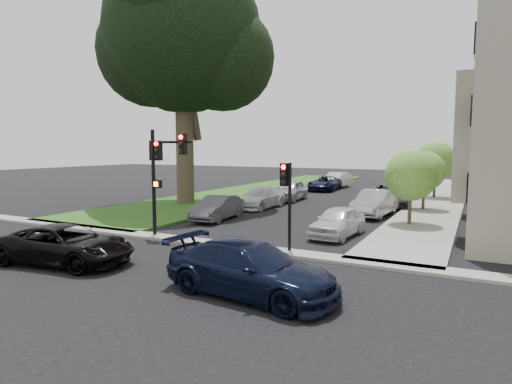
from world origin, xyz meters
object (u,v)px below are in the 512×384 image
at_px(car_parked_0, 338,222).
at_px(car_parked_5, 218,208).
at_px(car_parked_2, 390,195).
at_px(car_parked_7, 290,190).
at_px(small_tree_b, 424,171).
at_px(traffic_signal_secondary, 287,190).
at_px(car_cross_near, 65,245).
at_px(car_cross_far, 251,269).
at_px(traffic_signal_main, 160,164).
at_px(car_parked_9, 336,180).
at_px(small_tree_c, 435,161).
at_px(car_parked_6, 261,198).
at_px(car_parked_1, 375,203).
at_px(small_tree_a, 411,175).
at_px(car_parked_4, 412,182).
at_px(car_parked_3, 403,187).
at_px(car_parked_8, 325,183).
at_px(eucalyptus, 182,35).

distance_m(car_parked_0, car_parked_5, 7.48).
height_order(car_parked_2, car_parked_7, car_parked_7).
distance_m(small_tree_b, traffic_signal_secondary, 14.85).
xyz_separation_m(car_cross_near, car_parked_5, (-0.25, 10.29, 0.01)).
bearing_deg(car_cross_near, car_cross_far, -97.06).
xyz_separation_m(traffic_signal_main, car_parked_9, (-0.17, 27.41, -2.59)).
bearing_deg(car_cross_far, small_tree_c, 1.39).
distance_m(traffic_signal_main, car_parked_6, 10.97).
relative_size(traffic_signal_secondary, car_parked_5, 0.83).
xyz_separation_m(car_cross_near, car_parked_2, (7.32, 20.99, 0.11)).
relative_size(small_tree_b, car_cross_near, 0.79).
relative_size(car_parked_5, car_parked_6, 0.88).
xyz_separation_m(small_tree_c, car_parked_1, (-2.33, -11.21, -2.29)).
distance_m(small_tree_a, car_parked_9, 21.59).
bearing_deg(traffic_signal_secondary, car_parked_0, 78.14).
relative_size(small_tree_b, car_parked_0, 0.96).
height_order(traffic_signal_main, car_parked_4, traffic_signal_main).
bearing_deg(car_parked_5, traffic_signal_secondary, -43.99).
height_order(car_parked_5, car_parked_7, car_parked_7).
xyz_separation_m(small_tree_a, small_tree_c, (-0.00, 13.70, 0.41)).
bearing_deg(car_cross_near, traffic_signal_main, -9.24).
height_order(small_tree_b, car_parked_3, small_tree_b).
xyz_separation_m(small_tree_a, traffic_signal_secondary, (-3.40, -8.29, -0.21)).
bearing_deg(car_parked_7, car_parked_5, -94.36).
distance_m(car_parked_3, car_parked_8, 7.45).
bearing_deg(car_parked_3, car_parked_5, -104.65).
bearing_deg(car_cross_far, car_parked_9, 19.35).
bearing_deg(car_parked_9, car_parked_8, -84.37).
relative_size(car_parked_3, car_parked_5, 1.08).
bearing_deg(car_parked_4, small_tree_a, -78.04).
bearing_deg(small_tree_b, car_parked_5, -137.19).
relative_size(car_parked_0, car_parked_4, 0.75).
relative_size(traffic_signal_secondary, car_parked_2, 0.61).
height_order(small_tree_b, car_parked_1, small_tree_b).
height_order(eucalyptus, car_parked_6, eucalyptus).
height_order(traffic_signal_secondary, car_parked_7, traffic_signal_secondary).
distance_m(car_parked_2, car_parked_5, 13.11).
bearing_deg(eucalyptus, car_parked_6, 7.88).
height_order(car_cross_far, car_parked_2, car_parked_2).
height_order(car_parked_4, car_parked_6, car_parked_4).
distance_m(small_tree_b, car_parked_2, 3.32).
bearing_deg(eucalyptus, car_parked_7, 43.87).
distance_m(small_tree_c, car_parked_0, 18.34).
relative_size(small_tree_a, car_parked_4, 0.74).
xyz_separation_m(eucalyptus, car_cross_near, (6.03, -14.91, -11.27)).
distance_m(small_tree_b, car_parked_1, 4.71).
bearing_deg(car_parked_2, small_tree_b, -43.00).
height_order(small_tree_a, small_tree_b, small_tree_a).
relative_size(car_parked_4, car_parked_9, 1.13).
height_order(car_cross_far, car_parked_6, car_cross_far).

